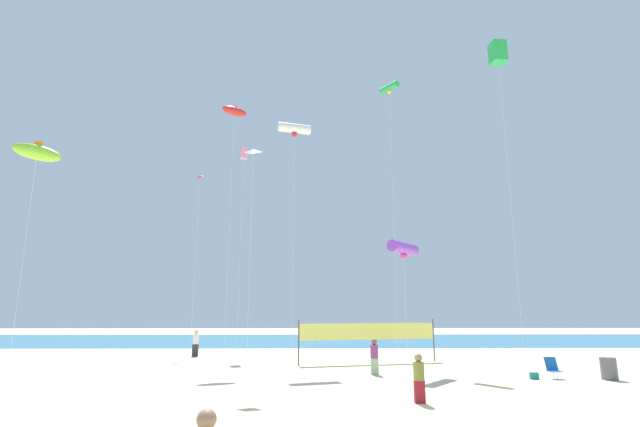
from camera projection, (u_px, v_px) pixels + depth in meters
The scene contains 18 objects.
ground_plane at pixel (347, 406), 14.26m from camera, with size 120.00×120.00×0.00m, color beige.
ocean_band at pixel (323, 340), 45.15m from camera, with size 120.00×20.00×0.01m, color teal.
beachgoer_plum_shirt at pixel (374, 355), 21.34m from camera, with size 0.37×0.37×1.60m.
beachgoer_olive_shirt at pixel (419, 376), 14.85m from camera, with size 0.35×0.35×1.54m.
beachgoer_white_shirt at pixel (196, 342), 29.58m from camera, with size 0.38×0.38×1.67m.
folding_beach_chair at pixel (553, 367), 20.05m from camera, with size 0.52×0.65×0.89m.
trash_barrel at pixel (609, 369), 19.66m from camera, with size 0.65×0.65×0.92m, color #595960.
volleyball_net at pixel (368, 333), 25.98m from camera, with size 7.94×1.88×2.40m.
beach_handbag at pixel (534, 376), 19.77m from camera, with size 0.35×0.18×0.28m, color #19727A.
kite_white_diamond at pixel (253, 153), 21.81m from camera, with size 0.78×0.78×10.60m.
kite_red_inflatable at pixel (234, 112), 31.22m from camera, with size 1.83×1.03×16.65m.
kite_lime_inflatable at pixel (37, 153), 18.44m from camera, with size 1.92×1.34×9.63m.
kite_green_tube at pixel (389, 89), 32.42m from camera, with size 1.28×1.54×18.57m.
kite_red_diamond at pixel (199, 180), 35.46m from camera, with size 0.74×0.74×13.24m.
kite_green_box at pixel (498, 53), 28.99m from camera, with size 0.95×0.95×19.56m.
kite_pink_box at pixel (244, 154), 35.94m from camera, with size 0.68×0.68×15.37m.
kite_white_tube at pixel (294, 129), 30.07m from camera, with size 2.24×1.21×14.90m.
kite_violet_tube at pixel (403, 248), 23.47m from camera, with size 1.96×2.25×6.34m.
Camera 1 is at (-1.07, -15.17, 2.95)m, focal length 25.74 mm.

